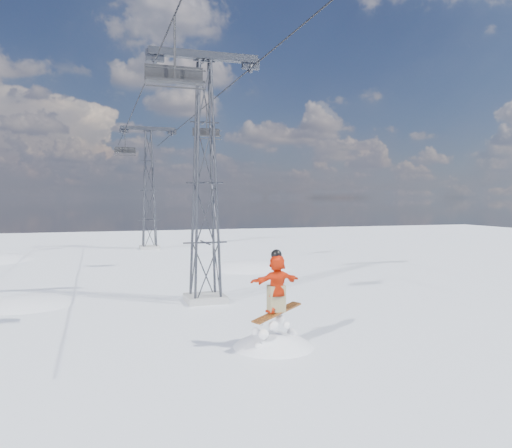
{
  "coord_description": "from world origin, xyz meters",
  "views": [
    {
      "loc": [
        -3.99,
        -14.52,
        4.81
      ],
      "look_at": [
        1.73,
        3.23,
        3.83
      ],
      "focal_mm": 35.0,
      "sensor_mm": 36.0,
      "label": 1
    }
  ],
  "objects_px": {
    "lift_tower_near": "(205,184)",
    "lift_chair_near": "(175,75)",
    "snowboarder_jump": "(274,395)",
    "lift_tower_far": "(149,191)"
  },
  "relations": [
    {
      "from": "lift_tower_near",
      "to": "lift_chair_near",
      "type": "height_order",
      "value": "lift_tower_near"
    },
    {
      "from": "lift_tower_near",
      "to": "lift_chair_near",
      "type": "relative_size",
      "value": 4.7
    },
    {
      "from": "snowboarder_jump",
      "to": "lift_chair_near",
      "type": "distance_m",
      "value": 11.06
    },
    {
      "from": "lift_tower_far",
      "to": "lift_chair_near",
      "type": "height_order",
      "value": "lift_tower_far"
    },
    {
      "from": "snowboarder_jump",
      "to": "lift_chair_near",
      "type": "relative_size",
      "value": 2.93
    },
    {
      "from": "lift_tower_far",
      "to": "snowboarder_jump",
      "type": "xyz_separation_m",
      "value": [
        0.63,
        -32.56,
        -7.08
      ]
    },
    {
      "from": "lift_tower_far",
      "to": "lift_chair_near",
      "type": "relative_size",
      "value": 4.7
    },
    {
      "from": "lift_tower_near",
      "to": "lift_tower_far",
      "type": "height_order",
      "value": "same"
    },
    {
      "from": "lift_tower_far",
      "to": "lift_chair_near",
      "type": "distance_m",
      "value": 30.88
    },
    {
      "from": "snowboarder_jump",
      "to": "lift_tower_near",
      "type": "bearing_deg",
      "value": 94.75
    }
  ]
}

